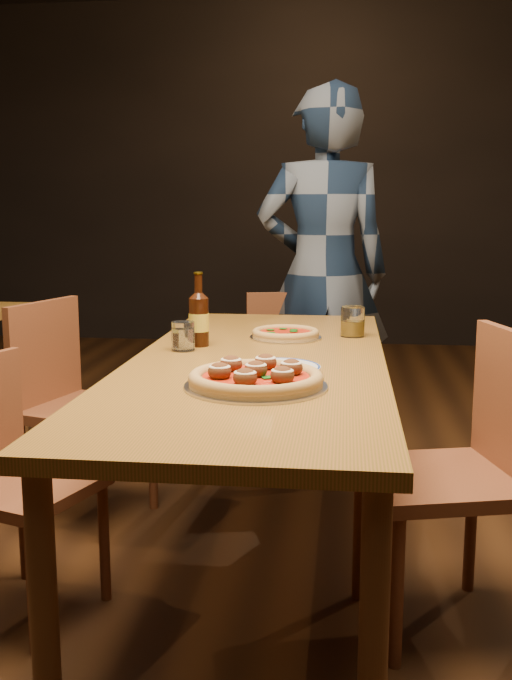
# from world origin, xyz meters

# --- Properties ---
(ground) EXTENTS (9.00, 9.00, 0.00)m
(ground) POSITION_xyz_m (0.00, 0.00, 0.00)
(ground) COLOR black
(table_main) EXTENTS (0.80, 2.00, 0.75)m
(table_main) POSITION_xyz_m (0.00, 0.00, 0.68)
(table_main) COLOR brown
(table_main) RESTS_ON ground
(chair_main_nw) EXTENTS (0.48, 0.48, 0.82)m
(chair_main_nw) POSITION_xyz_m (-0.67, -0.29, 0.41)
(chair_main_nw) COLOR brown
(chair_main_nw) RESTS_ON ground
(chair_main_sw) EXTENTS (0.52, 0.52, 0.90)m
(chair_main_sw) POSITION_xyz_m (-0.72, 0.43, 0.45)
(chair_main_sw) COLOR brown
(chair_main_sw) RESTS_ON ground
(chair_main_e) EXTENTS (0.53, 0.53, 0.92)m
(chair_main_e) POSITION_xyz_m (0.55, -0.21, 0.46)
(chair_main_e) COLOR brown
(chair_main_e) RESTS_ON ground
(chair_end) EXTENTS (0.48, 0.48, 0.85)m
(chair_end) POSITION_xyz_m (0.03, 1.17, 0.42)
(chair_end) COLOR brown
(chair_end) RESTS_ON ground
(pizza_meatball) EXTENTS (0.38, 0.38, 0.07)m
(pizza_meatball) POSITION_xyz_m (0.04, -0.38, 0.78)
(pizza_meatball) COLOR #B7B7BF
(pizza_meatball) RESTS_ON table_main
(pizza_margherita) EXTENTS (0.26, 0.26, 0.03)m
(pizza_margherita) POSITION_xyz_m (0.06, 0.40, 0.77)
(pizza_margherita) COLOR #B7B7BF
(pizza_margherita) RESTS_ON table_main
(plate_stack) EXTENTS (0.24, 0.24, 0.02)m
(plate_stack) POSITION_xyz_m (0.09, -0.21, 0.76)
(plate_stack) COLOR white
(plate_stack) RESTS_ON table_main
(beer_bottle) EXTENTS (0.07, 0.07, 0.25)m
(beer_bottle) POSITION_xyz_m (-0.23, 0.21, 0.84)
(beer_bottle) COLOR black
(beer_bottle) RESTS_ON table_main
(water_glass) EXTENTS (0.08, 0.08, 0.10)m
(water_glass) POSITION_xyz_m (-0.27, 0.12, 0.80)
(water_glass) COLOR white
(water_glass) RESTS_ON table_main
(amber_glass) EXTENTS (0.09, 0.09, 0.11)m
(amber_glass) POSITION_xyz_m (0.30, 0.46, 0.80)
(amber_glass) COLOR #8D640F
(amber_glass) RESTS_ON table_main
(diner) EXTENTS (0.71, 0.51, 1.80)m
(diner) POSITION_xyz_m (0.16, 1.40, 0.90)
(diner) COLOR black
(diner) RESTS_ON ground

